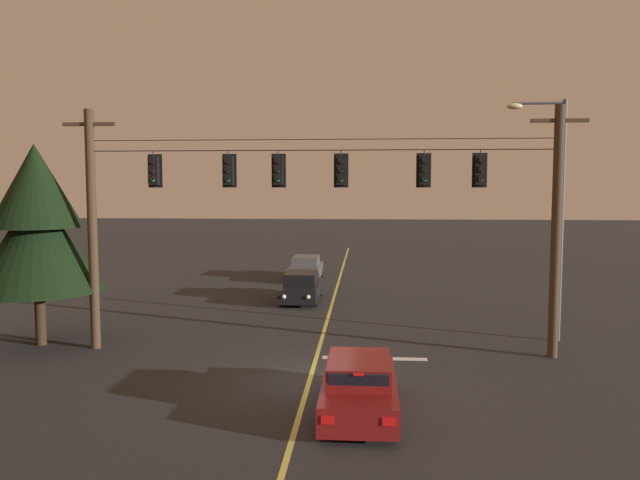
{
  "coord_description": "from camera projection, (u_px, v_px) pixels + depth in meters",
  "views": [
    {
      "loc": [
        1.6,
        -17.22,
        5.56
      ],
      "look_at": [
        0.0,
        4.15,
        3.72
      ],
      "focal_mm": 34.75,
      "sensor_mm": 36.0,
      "label": 1
    }
  ],
  "objects": [
    {
      "name": "street_lamp_corner",
      "position": [
        554.0,
        199.0,
        22.0
      ],
      "size": [
        2.11,
        0.3,
        8.62
      ],
      "color": "#4C4F54",
      "rests_on": "ground"
    },
    {
      "name": "signal_span_assembly",
      "position": [
        318.0,
        227.0,
        20.47
      ],
      "size": [
        17.21,
        0.32,
        8.16
      ],
      "color": "#423021",
      "rests_on": "ground"
    },
    {
      "name": "traffic_light_far_right",
      "position": [
        480.0,
        170.0,
        19.9
      ],
      "size": [
        0.48,
        0.41,
        1.22
      ],
      "color": "black"
    },
    {
      "name": "traffic_light_right_inner",
      "position": [
        341.0,
        170.0,
        20.23
      ],
      "size": [
        0.48,
        0.41,
        1.22
      ],
      "color": "black"
    },
    {
      "name": "traffic_light_rightmost",
      "position": [
        424.0,
        170.0,
        20.03
      ],
      "size": [
        0.48,
        0.41,
        1.22
      ],
      "color": "black"
    },
    {
      "name": "tree_verge_far",
      "position": [
        37.0,
        225.0,
        21.48
      ],
      "size": [
        4.46,
        4.46,
        7.05
      ],
      "color": "#332316",
      "rests_on": "ground"
    },
    {
      "name": "lane_centre_stripe",
      "position": [
        329.0,
        315.0,
        26.79
      ],
      "size": [
        0.14,
        60.0,
        0.01
      ],
      "primitive_type": "cube",
      "color": "#D1C64C",
      "rests_on": "ground"
    },
    {
      "name": "ground_plane",
      "position": [
        309.0,
        382.0,
        17.7
      ],
      "size": [
        180.0,
        180.0,
        0.0
      ],
      "primitive_type": "plane",
      "color": "#28282B"
    },
    {
      "name": "traffic_light_left_inner",
      "position": [
        228.0,
        170.0,
        20.51
      ],
      "size": [
        0.48,
        0.41,
        1.22
      ],
      "color": "black"
    },
    {
      "name": "stop_bar_paint",
      "position": [
        375.0,
        358.0,
        20.09
      ],
      "size": [
        3.4,
        0.36,
        0.01
      ],
      "primitive_type": "cube",
      "color": "silver",
      "rests_on": "ground"
    },
    {
      "name": "car_oncoming_trailing",
      "position": [
        306.0,
        268.0,
        37.35
      ],
      "size": [
        1.8,
        4.42,
        1.39
      ],
      "color": "#4C4C51",
      "rests_on": "ground"
    },
    {
      "name": "traffic_light_leftmost",
      "position": [
        154.0,
        171.0,
        20.7
      ],
      "size": [
        0.48,
        0.41,
        1.22
      ],
      "color": "black"
    },
    {
      "name": "traffic_light_centre",
      "position": [
        278.0,
        170.0,
        20.39
      ],
      "size": [
        0.48,
        0.41,
        1.22
      ],
      "color": "black"
    },
    {
      "name": "car_oncoming_lead",
      "position": [
        301.0,
        287.0,
        30.32
      ],
      "size": [
        1.8,
        4.42,
        1.39
      ],
      "color": "black",
      "rests_on": "ground"
    },
    {
      "name": "car_waiting_near_lane",
      "position": [
        359.0,
        387.0,
        15.22
      ],
      "size": [
        1.8,
        4.33,
        1.39
      ],
      "color": "maroon",
      "rests_on": "ground"
    }
  ]
}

